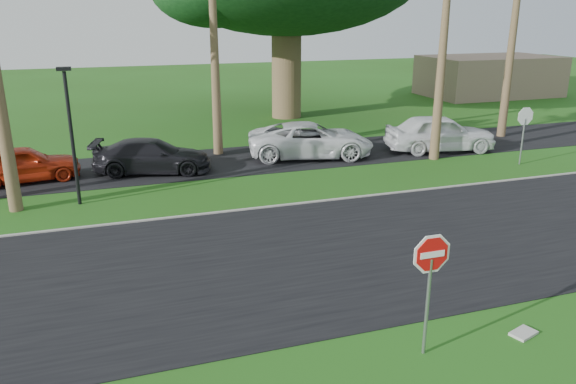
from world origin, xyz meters
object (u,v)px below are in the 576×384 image
Objects in this scene: stop_sign_far at (525,124)px; car_minivan at (311,140)px; car_red at (23,164)px; car_pickup at (440,133)px; car_dark at (152,156)px; stop_sign_near at (430,270)px.

stop_sign_far is 0.47× the size of car_minivan.
car_red is 18.08m from car_pickup.
stop_sign_far reaches higher than car_pickup.
car_minivan is at bearing -73.90° from car_dark.
stop_sign_far is at bearing -90.39° from car_dark.
car_minivan is (7.04, 0.34, 0.09)m from car_dark.
car_red is (-20.05, 3.93, -1.07)m from stop_sign_far.
stop_sign_near is 17.11m from car_pickup.
stop_sign_near and stop_sign_far have the same top height.
car_minivan is at bearing 91.94° from car_pickup.
stop_sign_near reaches higher than car_minivan.
car_minivan reaches higher than car_dark.
car_red is at bearing 97.45° from car_pickup.
car_red is at bearing 119.79° from stop_sign_near.
car_dark is at bearing -13.69° from stop_sign_far.
car_red is (-8.55, 14.93, -1.07)m from stop_sign_near.
stop_sign_far is at bearing 43.73° from stop_sign_near.
car_dark is at bearing -101.39° from car_red.
stop_sign_near reaches higher than car_dark.
car_minivan is at bearing -98.11° from car_red.
stop_sign_near is at bearing -158.85° from car_red.
car_minivan is 1.11× the size of car_pickup.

